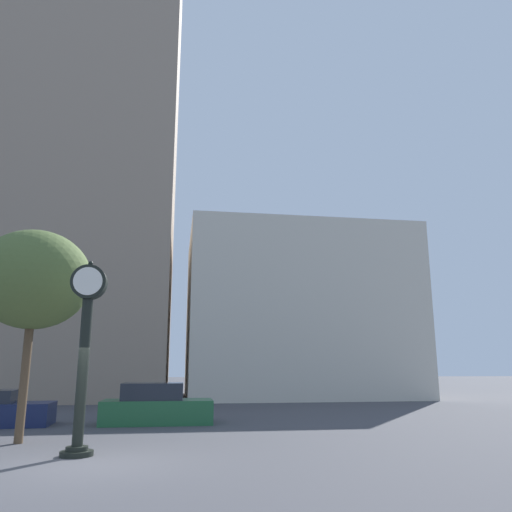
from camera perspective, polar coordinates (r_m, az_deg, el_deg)
ground_plane at (r=12.10m, az=-18.45°, el=-21.66°), size 200.00×200.00×0.00m
building_tall_tower at (r=39.87m, az=-19.55°, el=11.51°), size 14.08×12.00×35.67m
building_storefront_row at (r=36.98m, az=4.38°, el=-6.76°), size 15.46×12.00×11.56m
street_clock at (r=13.10m, az=-18.95°, el=-8.92°), size 0.86×0.77×4.67m
car_green at (r=19.62m, az=-11.32°, el=-16.51°), size 4.03×1.92×1.47m
bare_tree at (r=15.97m, az=-24.02°, el=-2.52°), size 3.22×3.22×5.99m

